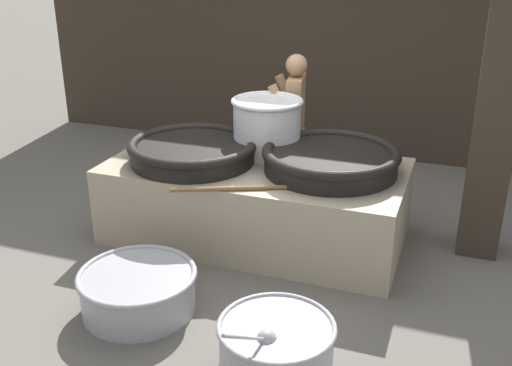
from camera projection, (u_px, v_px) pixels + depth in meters
name	position (u px, v px, depth m)	size (l,w,h in m)	color
ground_plane	(256.00, 235.00, 6.02)	(60.00, 60.00, 0.00)	#666059
back_wall	(330.00, 13.00, 7.77)	(8.45, 0.24, 3.71)	#382D23
support_pillar	(506.00, 55.00, 5.04)	(0.36, 0.36, 3.71)	#382D23
hearth_platform	(256.00, 201.00, 5.88)	(2.84, 1.43, 0.75)	tan
giant_wok_near	(192.00, 150.00, 5.79)	(1.25, 1.25, 0.22)	black
giant_wok_far	(331.00, 159.00, 5.53)	(1.28, 1.28, 0.23)	black
stock_pot	(267.00, 125.00, 5.93)	(0.71, 0.71, 0.56)	silver
stirring_paddle	(253.00, 188.00, 5.16)	(1.22, 0.59, 0.04)	brown
cook	(294.00, 124.00, 6.50)	(0.43, 0.64, 1.65)	#9E7551
prep_bowl_vegetables	(276.00, 343.00, 4.11)	(0.83, 1.06, 0.69)	#9E9EA3
prep_bowl_meat	(138.00, 289.00, 4.75)	(0.95, 0.95, 0.34)	#9E9EA3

